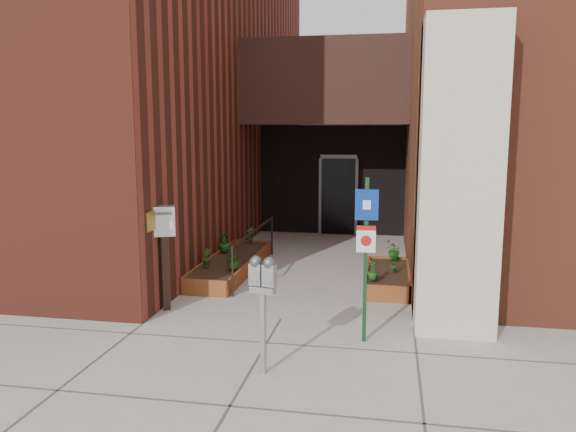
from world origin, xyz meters
The scene contains 15 objects.
ground centered at (0.00, 0.00, 0.00)m, with size 80.00×80.00×0.00m, color #9E9991.
architecture centered at (-0.18, 6.89, 4.98)m, with size 20.00×14.60×10.00m.
planter_left centered at (-1.55, 2.70, 0.13)m, with size 0.90×3.60×0.30m.
planter_right centered at (1.60, 2.20, 0.13)m, with size 0.80×2.20×0.30m.
handrail centered at (-1.05, 2.65, 0.75)m, with size 0.04×3.34×0.90m.
parking_meter centered at (0.17, -1.94, 1.11)m, with size 0.33×0.18×1.44m.
sign_post centered at (1.30, -0.70, 1.39)m, with size 0.31×0.08×2.26m.
payment_dropbox centered at (-1.90, 0.12, 1.22)m, with size 0.41×0.36×1.69m.
shrub_left_a centered at (-1.25, 1.78, 0.49)m, with size 0.33×0.33×0.37m, color #185117.
shrub_left_b centered at (-1.82, 1.86, 0.47)m, with size 0.18×0.18×0.33m, color #295C1A.
shrub_left_c centered at (-1.85, 3.19, 0.51)m, with size 0.23×0.23×0.41m, color #1D5E1A.
shrub_left_d centered at (-1.56, 4.28, 0.48)m, with size 0.19×0.19×0.35m, color #255618.
shrub_right_a centered at (1.35, 1.44, 0.47)m, with size 0.19×0.19×0.34m, color #225017.
shrub_right_b centered at (1.71, 2.12, 0.47)m, with size 0.18×0.18×0.34m, color #195418.
shrub_right_c centered at (1.71, 3.10, 0.49)m, with size 0.34×0.34×0.38m, color #1E631C.
Camera 1 is at (1.60, -8.13, 2.89)m, focal length 35.00 mm.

